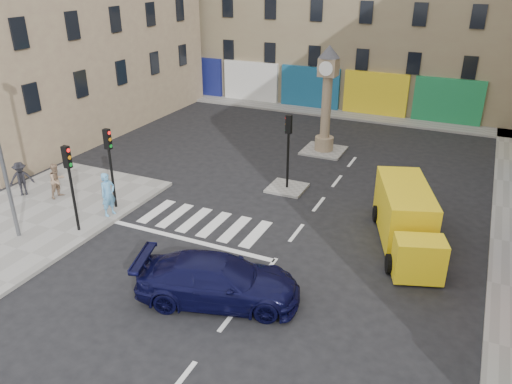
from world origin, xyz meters
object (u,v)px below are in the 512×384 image
Objects in this scene: navy_sedan at (218,280)px; pedestrian_tan at (57,181)px; clock_pillar at (327,93)px; yellow_van at (406,218)px; pedestrian_dark at (21,179)px; pedestrian_blue at (108,194)px; traffic_light_island at (288,140)px; traffic_light_left_near at (70,175)px; traffic_light_left_far at (110,156)px.

pedestrian_tan is (-10.66, 3.70, 0.20)m from navy_sedan.
clock_pillar reaches higher than navy_sedan.
clock_pillar is 15.67m from navy_sedan.
pedestrian_dark is (-17.36, -3.35, -0.10)m from yellow_van.
clock_pillar is 13.75m from pedestrian_blue.
pedestrian_tan is 1.01× the size of pedestrian_dark.
pedestrian_tan reaches higher than pedestrian_dark.
traffic_light_island is at bearing -52.71° from pedestrian_tan.
traffic_light_left_near is 10.03m from traffic_light_island.
traffic_light_left_near reaches higher than pedestrian_blue.
traffic_light_left_near is 15.19m from clock_pillar.
pedestrian_blue is at bearing -51.59° from pedestrian_dark.
navy_sedan is at bearing -85.42° from clock_pillar.
pedestrian_dark is (-4.86, 1.59, -1.64)m from traffic_light_left_near.
traffic_light_island is at bearing -33.11° from pedestrian_blue.
pedestrian_dark is (-5.16, -0.08, -0.15)m from pedestrian_blue.
clock_pillar is 3.09× the size of pedestrian_blue.
traffic_light_left_near reaches higher than pedestrian_tan.
traffic_light_island is 0.68× the size of navy_sedan.
traffic_light_left_near is at bearing -117.93° from pedestrian_tan.
navy_sedan is 11.29m from pedestrian_tan.
pedestrian_blue is 1.19× the size of pedestrian_dark.
clock_pillar is at bearing 90.00° from traffic_light_island.
pedestrian_dark is (-12.39, 3.17, 0.19)m from navy_sedan.
navy_sedan is at bearing -146.36° from yellow_van.
yellow_van is at bearing 21.58° from traffic_light_left_near.
pedestrian_blue is at bearing -116.32° from clock_pillar.
traffic_light_left_far is at bearing 45.54° from navy_sedan.
pedestrian_blue is (0.30, 1.67, -1.48)m from traffic_light_left_near.
pedestrian_blue is at bearing -91.40° from pedestrian_tan.
navy_sedan is 3.26× the size of pedestrian_dark.
pedestrian_blue is (-6.00, -6.13, -1.45)m from traffic_light_island.
yellow_van reaches higher than pedestrian_dark.
traffic_light_island is 6.07m from clock_pillar.
clock_pillar reaches higher than yellow_van.
navy_sedan is at bearing -102.91° from pedestrian_blue.
clock_pillar is (6.30, 13.80, 0.93)m from traffic_light_left_near.
traffic_light_left_far reaches higher than traffic_light_island.
traffic_light_left_near is 5.37m from pedestrian_dark.
traffic_light_left_near is at bearing -114.55° from clock_pillar.
clock_pillar reaches higher than pedestrian_blue.
navy_sedan is at bearing -82.53° from traffic_light_island.
traffic_light_island is (6.30, 7.80, -0.03)m from traffic_light_left_near.
pedestrian_tan is at bearing 145.82° from traffic_light_left_near.
traffic_light_left_far is at bearing 172.43° from yellow_van.
pedestrian_tan is (-9.43, -11.67, -2.56)m from clock_pillar.
clock_pillar is at bearing -12.03° from navy_sedan.
traffic_light_left_near is at bearing -90.00° from traffic_light_left_far.
yellow_van is 15.88m from pedestrian_tan.
traffic_light_island is 8.70m from pedestrian_blue.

